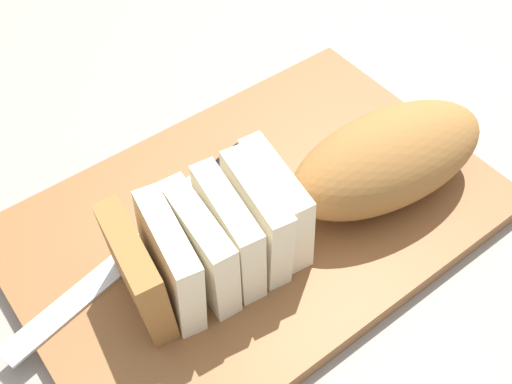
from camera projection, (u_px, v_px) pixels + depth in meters
The scene contains 8 objects.
ground_plane at pixel (256, 226), 0.58m from camera, with size 3.00×3.00×0.00m, color gray.
cutting_board at pixel (256, 219), 0.57m from camera, with size 0.43×0.28×0.02m, color brown.
bread_loaf at pixel (325, 187), 0.53m from camera, with size 0.36×0.13×0.09m.
bread_knife at pixel (193, 197), 0.56m from camera, with size 0.27×0.08×0.02m.
crumb_near_knife at pixel (192, 256), 0.53m from camera, with size 0.00×0.00×0.00m, color #A8753D.
crumb_near_loaf at pixel (308, 170), 0.59m from camera, with size 0.01×0.01×0.01m, color #A8753D.
crumb_stray_left at pixel (262, 159), 0.60m from camera, with size 0.00×0.00×0.00m, color #A8753D.
crumb_stray_right at pixel (201, 258), 0.53m from camera, with size 0.01×0.01×0.01m, color #A8753D.
Camera 1 is at (0.21, 0.28, 0.46)m, focal length 43.45 mm.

